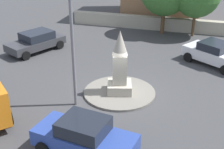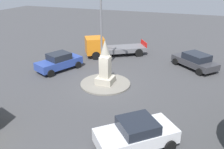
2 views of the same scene
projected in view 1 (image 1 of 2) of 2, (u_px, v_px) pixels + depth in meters
ground_plane at (119, 93)px, 17.25m from camera, size 80.00×80.00×0.00m
traffic_island at (119, 92)px, 17.22m from camera, size 3.97×3.97×0.12m
monument at (120, 67)px, 16.56m from camera, size 1.30×1.30×3.50m
streetlamp at (71, 18)px, 14.20m from camera, size 2.81×0.28×7.69m
car_dark_grey_far_side at (36, 41)px, 22.86m from camera, size 4.40×4.18×1.46m
car_white_parked_left at (215, 53)px, 20.61m from camera, size 4.23×4.06×1.53m
car_blue_approaching at (85, 137)px, 12.34m from camera, size 3.24×4.47×1.59m
stone_boundary_wall at (155, 23)px, 27.85m from camera, size 4.70×15.03×1.14m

